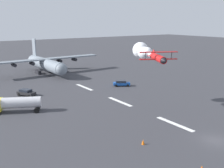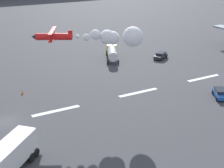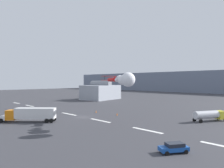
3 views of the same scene
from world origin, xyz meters
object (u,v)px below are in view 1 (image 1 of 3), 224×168
followme_car_yellow (121,83)px  airport_staff_sedan (26,92)px  traffic_cone_near (202,168)px  stunt_biplane_red (144,52)px  cargo_transport_plane (47,64)px  traffic_cone_far (143,142)px  fuel_tanker_truck (15,103)px

followme_car_yellow → airport_staff_sedan: same height
traffic_cone_near → airport_staff_sedan: bearing=8.5°
stunt_biplane_red → followme_car_yellow: 21.59m
stunt_biplane_red → cargo_transport_plane: bearing=3.1°
followme_car_yellow → cargo_transport_plane: bearing=20.3°
followme_car_yellow → airport_staff_sedan: 24.41m
airport_staff_sedan → traffic_cone_far: bearing=-170.9°
traffic_cone_near → traffic_cone_far: same height
cargo_transport_plane → traffic_cone_far: size_ratio=50.09×
stunt_biplane_red → airport_staff_sedan: size_ratio=3.44×
fuel_tanker_truck → stunt_biplane_red: bearing=-119.0°
cargo_transport_plane → traffic_cone_far: cargo_transport_plane is taller
traffic_cone_far → traffic_cone_near: bearing=-173.9°
cargo_transport_plane → fuel_tanker_truck: bearing=149.2°
cargo_transport_plane → traffic_cone_near: (-65.99, 7.36, -2.94)m
cargo_transport_plane → fuel_tanker_truck: 37.65m
stunt_biplane_red → traffic_cone_near: 26.12m
stunt_biplane_red → traffic_cone_far: stunt_biplane_red is taller
followme_car_yellow → stunt_biplane_red: bearing=156.4°
fuel_tanker_truck → airport_staff_sedan: bearing=-27.4°
followme_car_yellow → traffic_cone_near: followme_car_yellow is taller
fuel_tanker_truck → traffic_cone_far: size_ratio=12.69×
fuel_tanker_truck → cargo_transport_plane: bearing=-30.8°
traffic_cone_near → traffic_cone_far: bearing=6.1°
fuel_tanker_truck → airport_staff_sedan: (10.31, -5.34, -0.93)m
cargo_transport_plane → traffic_cone_far: (-56.79, 8.35, -2.94)m
followme_car_yellow → traffic_cone_far: 34.97m
stunt_biplane_red → traffic_cone_far: (-12.45, 10.75, -10.85)m
traffic_cone_far → cargo_transport_plane: bearing=-8.4°
cargo_transport_plane → airport_staff_sedan: cargo_transport_plane is taller
stunt_biplane_red → airport_staff_sedan: bearing=36.2°
traffic_cone_far → fuel_tanker_truck: bearing=24.0°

